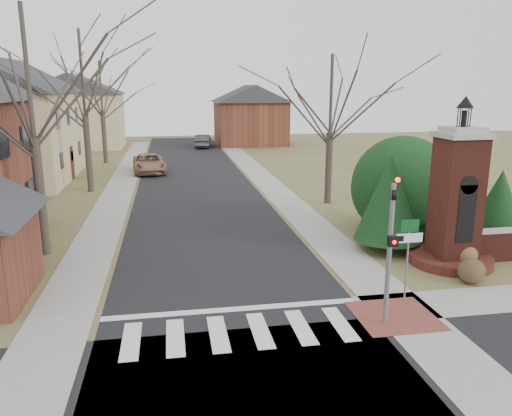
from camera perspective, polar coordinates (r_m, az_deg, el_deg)
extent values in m
plane|color=brown|center=(13.92, -1.44, -15.54)|extent=(120.00, 120.00, 0.00)
cube|color=black|center=(34.73, -6.82, 2.33)|extent=(8.00, 70.00, 0.01)
cube|color=silver|center=(14.61, -1.92, -13.99)|extent=(8.00, 2.20, 0.02)
cube|color=silver|center=(15.94, -2.69, -11.51)|extent=(8.00, 0.35, 0.02)
cube|color=gray|center=(35.38, 1.62, 2.64)|extent=(2.00, 60.00, 0.02)
cube|color=gray|center=(34.86, -15.39, 1.98)|extent=(2.00, 60.00, 0.02)
cube|color=brown|center=(16.08, 15.55, -11.80)|extent=(2.40, 2.40, 0.02)
cylinder|color=slate|center=(14.76, 14.97, -5.33)|extent=(0.14, 0.14, 4.20)
imported|color=black|center=(14.26, 15.45, 2.10)|extent=(0.15, 0.18, 0.90)
sphere|color=#FF0C05|center=(14.01, 15.90, 3.12)|extent=(0.14, 0.14, 0.14)
cube|color=black|center=(14.45, 15.38, -3.68)|extent=(0.28, 0.16, 0.30)
sphere|color=#FF0C05|center=(14.38, 15.53, -3.79)|extent=(0.11, 0.11, 0.11)
cylinder|color=slate|center=(16.76, 16.87, -6.06)|extent=(0.06, 0.06, 2.60)
cube|color=silver|center=(16.48, 17.10, -3.30)|extent=(0.90, 0.03, 0.30)
cube|color=black|center=(16.34, 16.19, -3.38)|extent=(0.22, 0.02, 0.18)
cube|color=#0F471D|center=(16.37, 17.20, -1.96)|extent=(0.60, 0.03, 0.40)
cylinder|color=#552219|center=(21.19, 21.32, -5.47)|extent=(3.20, 3.20, 0.36)
cube|color=#552219|center=(20.58, 21.88, 0.66)|extent=(1.50, 1.50, 5.00)
cube|color=black|center=(20.06, 22.86, -0.64)|extent=(0.70, 0.10, 2.20)
cube|color=gray|center=(20.21, 22.52, 7.72)|extent=(1.70, 1.70, 0.20)
cube|color=gray|center=(20.19, 22.57, 8.28)|extent=(1.30, 1.30, 0.20)
cylinder|color=black|center=(20.16, 22.68, 9.41)|extent=(0.20, 0.20, 0.60)
cone|color=black|center=(20.14, 22.84, 11.10)|extent=(0.64, 0.64, 0.45)
cube|color=#CFBD8A|center=(40.90, -26.77, 7.21)|extent=(9.00, 12.00, 6.40)
cube|color=#CFBD8A|center=(61.00, -19.83, 9.35)|extent=(10.00, 8.00, 6.00)
cube|color=#CFBD8A|center=(59.85, -23.10, 12.83)|extent=(0.75, 0.75, 3.08)
cube|color=brown|center=(60.96, -0.68, 9.67)|extent=(8.00, 8.00, 5.00)
cube|color=brown|center=(58.90, -2.64, 12.82)|extent=(0.75, 0.75, 2.80)
cylinder|color=#473D33|center=(22.02, 14.64, -4.06)|extent=(0.20, 0.20, 0.50)
cone|color=black|center=(21.50, 14.97, 1.16)|extent=(2.80, 2.80, 3.60)
cylinder|color=#473D33|center=(24.53, 20.54, -2.67)|extent=(0.20, 0.20, 0.50)
cone|color=black|center=(24.01, 21.00, 2.72)|extent=(3.40, 3.40, 4.20)
cylinder|color=#473D33|center=(24.81, 25.69, -2.99)|extent=(0.20, 0.20, 0.50)
cone|color=black|center=(24.42, 26.09, 0.72)|extent=(2.40, 2.40, 2.80)
sphere|color=black|center=(24.45, 16.40, 2.79)|extent=(4.80, 4.80, 4.80)
cylinder|color=#473D33|center=(22.10, -23.42, 1.13)|extent=(0.40, 0.40, 4.83)
cylinder|color=#473D33|center=(34.68, -18.62, 5.91)|extent=(0.40, 0.40, 5.04)
cylinder|color=#473D33|center=(47.59, -16.94, 7.58)|extent=(0.40, 0.40, 4.41)
cylinder|color=#473D33|center=(29.88, 8.30, 4.52)|extent=(0.40, 0.40, 4.20)
imported|color=#946C50|center=(41.43, -12.12, 5.01)|extent=(2.92, 5.58, 1.50)
imported|color=#393B42|center=(57.90, -6.10, 7.63)|extent=(2.07, 4.65, 1.48)
sphere|color=#4E3D23|center=(19.31, 23.40, -6.63)|extent=(0.92, 0.92, 0.92)
sphere|color=brown|center=(20.92, 22.66, -4.86)|extent=(1.04, 1.04, 1.04)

